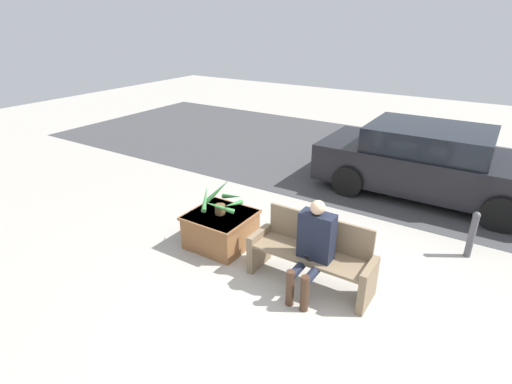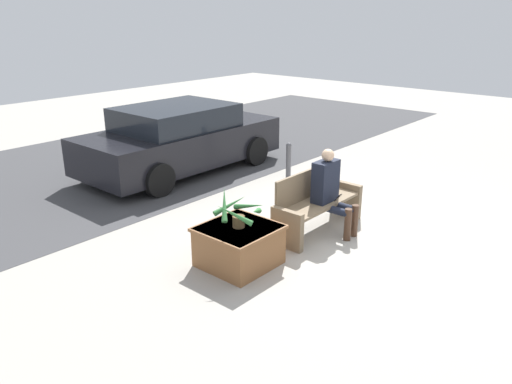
% 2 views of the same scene
% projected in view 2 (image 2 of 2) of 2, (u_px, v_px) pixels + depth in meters
% --- Properties ---
extents(ground_plane, '(30.00, 30.00, 0.00)m').
position_uv_depth(ground_plane, '(345.00, 230.00, 7.54)').
color(ground_plane, '#ADA89E').
extents(road_surface, '(20.00, 6.00, 0.01)m').
position_uv_depth(road_surface, '(125.00, 162.00, 11.00)').
color(road_surface, '#424244').
rests_on(road_surface, ground_plane).
extents(bench, '(1.64, 0.52, 0.90)m').
position_uv_depth(bench, '(316.00, 203.00, 7.43)').
color(bench, '#7A664C').
rests_on(bench, ground_plane).
extents(person_seated, '(0.44, 0.63, 1.26)m').
position_uv_depth(person_seated, '(330.00, 188.00, 7.29)').
color(person_seated, black).
rests_on(person_seated, ground_plane).
extents(planter_box, '(0.92, 0.90, 0.53)m').
position_uv_depth(planter_box, '(239.00, 244.00, 6.42)').
color(planter_box, brown).
rests_on(planter_box, ground_plane).
extents(potted_plant, '(0.68, 0.67, 0.50)m').
position_uv_depth(potted_plant, '(239.00, 211.00, 6.28)').
color(potted_plant, brown).
rests_on(potted_plant, planter_box).
extents(parked_car, '(4.22, 1.98, 1.36)m').
position_uv_depth(parked_car, '(180.00, 139.00, 10.18)').
color(parked_car, black).
rests_on(parked_car, ground_plane).
extents(bollard_post, '(0.11, 0.11, 0.73)m').
position_uv_depth(bollard_post, '(289.00, 160.00, 9.76)').
color(bollard_post, '#4C4C51').
rests_on(bollard_post, ground_plane).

